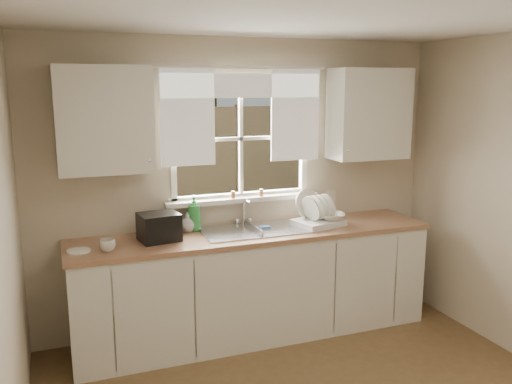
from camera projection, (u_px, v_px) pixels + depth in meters
name	position (u px, v px, depth m)	size (l,w,h in m)	color
room_walls	(372.00, 254.00, 2.83)	(3.62, 4.02, 2.50)	beige
ceiling	(376.00, 3.00, 2.65)	(3.60, 4.00, 0.02)	silver
window	(242.00, 158.00, 4.68)	(1.38, 0.16, 1.06)	white
curtains	(243.00, 106.00, 4.54)	(1.50, 0.03, 0.81)	white
base_cabinets	(255.00, 285.00, 4.59)	(3.00, 0.62, 0.87)	silver
countertop	(255.00, 234.00, 4.50)	(3.04, 0.65, 0.04)	#9D6F4E
upper_cabinet_left	(104.00, 120.00, 4.05)	(0.70, 0.33, 0.80)	silver
upper_cabinet_right	(369.00, 114.00, 4.85)	(0.70, 0.33, 0.80)	silver
wall_outlet	(331.00, 197.00, 5.05)	(0.08, 0.01, 0.12)	beige
sill_jars	(247.00, 194.00, 4.69)	(0.30, 0.04, 0.06)	brown
backyard	(159.00, 13.00, 10.38)	(20.00, 10.00, 6.13)	#335421
sink	(253.00, 239.00, 4.54)	(0.88, 0.52, 0.40)	#B7B7BC
dish_rack	(318.00, 217.00, 4.68)	(0.47, 0.40, 0.30)	silver
bowl	(332.00, 216.00, 4.67)	(0.22, 0.22, 0.05)	white
soap_bottle_a	(194.00, 213.00, 4.50)	(0.12, 0.12, 0.30)	green
soap_bottle_b	(161.00, 222.00, 4.39)	(0.09, 0.09, 0.20)	#3067B5
soap_bottle_c	(187.00, 222.00, 4.48)	(0.13, 0.13, 0.16)	beige
saucer	(79.00, 251.00, 3.95)	(0.17, 0.17, 0.01)	white
cup	(108.00, 245.00, 3.95)	(0.12, 0.12, 0.09)	beige
black_appliance	(159.00, 227.00, 4.22)	(0.29, 0.26, 0.22)	black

